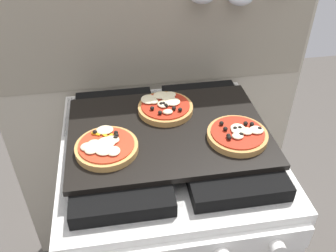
% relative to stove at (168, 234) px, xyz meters
% --- Properties ---
extents(kitchen_backsplash, '(1.10, 0.09, 1.55)m').
position_rel_stove_xyz_m(kitchen_backsplash, '(0.00, 0.34, 0.34)').
color(kitchen_backsplash, '#B2A893').
rests_on(kitchen_backsplash, ground_plane).
extents(stove, '(0.60, 0.64, 0.90)m').
position_rel_stove_xyz_m(stove, '(0.00, 0.00, 0.00)').
color(stove, white).
rests_on(stove, ground_plane).
extents(baking_tray, '(0.54, 0.38, 0.02)m').
position_rel_stove_xyz_m(baking_tray, '(0.00, 0.00, 0.46)').
color(baking_tray, black).
rests_on(baking_tray, stove).
extents(pizza_left, '(0.16, 0.16, 0.03)m').
position_rel_stove_xyz_m(pizza_left, '(-0.17, -0.06, 0.48)').
color(pizza_left, tan).
rests_on(pizza_left, baking_tray).
extents(pizza_right, '(0.16, 0.16, 0.03)m').
position_rel_stove_xyz_m(pizza_right, '(0.17, -0.07, 0.48)').
color(pizza_right, '#C18947').
rests_on(pizza_right, baking_tray).
extents(pizza_center, '(0.16, 0.16, 0.03)m').
position_rel_stove_xyz_m(pizza_center, '(0.01, 0.09, 0.48)').
color(pizza_center, '#C18947').
rests_on(pizza_center, baking_tray).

